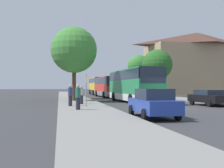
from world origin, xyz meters
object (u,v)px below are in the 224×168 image
object	(u,v)px
tree_right_mid	(139,66)
bus_middle	(107,86)
parked_car_right_far	(128,92)
bus_front	(133,85)
pedestrian_waiting_far	(78,97)
tree_right_near	(157,65)
bus_rear	(97,86)
parked_car_right_near	(209,97)
pedestrian_walking_back	(81,95)
bus_stop_sign	(86,87)
pedestrian_waiting_near	(70,95)
tree_left_far	(74,50)
parked_car_left_curb	(153,103)
tree_left_near	(75,56)

from	to	relation	value
tree_right_mid	bus_middle	bearing A→B (deg)	-128.31
bus_middle	tree_right_mid	bearing A→B (deg)	49.77
parked_car_right_far	bus_front	bearing A→B (deg)	79.37
pedestrian_waiting_far	tree_right_near	xyz separation A→B (m)	(13.73, 20.80, 4.11)
bus_rear	parked_car_right_near	size ratio (longest dim) A/B	2.75
parked_car_right_far	pedestrian_walking_back	distance (m)	27.25
pedestrian_waiting_far	parked_car_right_near	bearing A→B (deg)	164.79
bus_rear	bus_stop_sign	bearing A→B (deg)	-98.83
pedestrian_waiting_near	bus_front	bearing A→B (deg)	-163.25
tree_left_far	tree_right_near	xyz separation A→B (m)	(13.37, 9.43, -0.61)
bus_stop_sign	pedestrian_walking_back	xyz separation A→B (m)	(-0.12, 2.95, -0.72)
parked_car_left_curb	pedestrian_waiting_far	xyz separation A→B (m)	(-3.78, 4.17, 0.19)
parked_car_left_curb	tree_right_mid	bearing A→B (deg)	75.15
tree_right_near	pedestrian_waiting_far	bearing A→B (deg)	-123.42
bus_front	tree_left_far	size ratio (longest dim) A/B	1.48
bus_front	tree_left_near	distance (m)	10.86
parked_car_right_near	pedestrian_waiting_far	xyz separation A→B (m)	(-11.86, -3.41, 0.26)
parked_car_right_far	tree_right_near	xyz separation A→B (m)	(2.11, -9.71, 4.38)
bus_middle	tree_left_far	bearing A→B (deg)	-117.87
tree_right_mid	pedestrian_walking_back	bearing A→B (deg)	-116.19
bus_stop_sign	bus_middle	bearing A→B (deg)	75.28
tree_left_near	tree_left_far	bearing A→B (deg)	-93.73
bus_stop_sign	tree_left_far	world-z (taller)	tree_left_far
bus_front	tree_right_mid	world-z (taller)	tree_right_mid
bus_front	parked_car_right_far	bearing A→B (deg)	75.01
pedestrian_waiting_far	bus_rear	bearing A→B (deg)	-131.47
bus_middle	tree_left_near	size ratio (longest dim) A/B	1.32
parked_car_left_curb	parked_car_right_near	bearing A→B (deg)	44.45
parked_car_left_curb	tree_right_near	xyz separation A→B (m)	(9.95, 24.97, 4.30)
pedestrian_walking_back	parked_car_right_far	bearing A→B (deg)	-169.54
bus_stop_sign	pedestrian_waiting_far	bearing A→B (deg)	-107.28
pedestrian_waiting_far	bus_front	bearing A→B (deg)	-155.59
parked_car_right_far	pedestrian_waiting_near	xyz separation A→B (m)	(-11.99, -27.13, 0.28)
bus_front	parked_car_right_far	world-z (taller)	bus_front
bus_stop_sign	tree_left_near	world-z (taller)	tree_left_near
parked_car_left_curb	bus_stop_sign	xyz separation A→B (m)	(-2.97, 6.77, 0.89)
parked_car_left_curb	tree_left_far	bearing A→B (deg)	103.70
parked_car_right_near	tree_left_near	size ratio (longest dim) A/B	0.54
parked_car_right_far	bus_rear	bearing A→B (deg)	-47.99
bus_stop_sign	pedestrian_waiting_near	xyz separation A→B (m)	(-1.19, 0.78, -0.70)
bus_rear	pedestrian_waiting_far	bearing A→B (deg)	-99.39
parked_car_left_curb	parked_car_right_far	bearing A→B (deg)	78.54
bus_stop_sign	tree_right_near	distance (m)	22.58
tree_left_far	tree_right_near	size ratio (longest dim) A/B	1.11
pedestrian_walking_back	tree_left_near	size ratio (longest dim) A/B	0.21
pedestrian_walking_back	tree_left_far	xyz separation A→B (m)	(-0.34, 5.83, 4.75)
pedestrian_waiting_near	tree_left_near	size ratio (longest dim) A/B	0.21
pedestrian_waiting_near	pedestrian_walking_back	xyz separation A→B (m)	(1.07, 2.17, -0.03)
bus_rear	pedestrian_waiting_far	world-z (taller)	bus_rear
bus_rear	tree_right_mid	size ratio (longest dim) A/B	1.44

